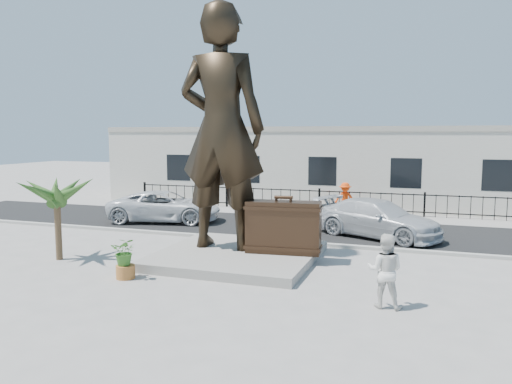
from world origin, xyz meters
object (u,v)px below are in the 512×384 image
Objects in this scene: statue at (221,128)px; car_white at (165,206)px; tourist at (385,271)px.

car_white is at bearing -47.19° from statue.
tourist is (5.85, -3.58, -3.54)m from statue.
statue reaches higher than tourist.
statue is 1.55× the size of car_white.
statue is 8.43m from car_white.
statue is at bearing -29.34° from tourist.
tourist is 14.32m from car_white.
tourist is 0.34× the size of car_white.
car_white is (-5.30, 5.40, -3.71)m from statue.
tourist is at bearing -142.46° from car_white.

